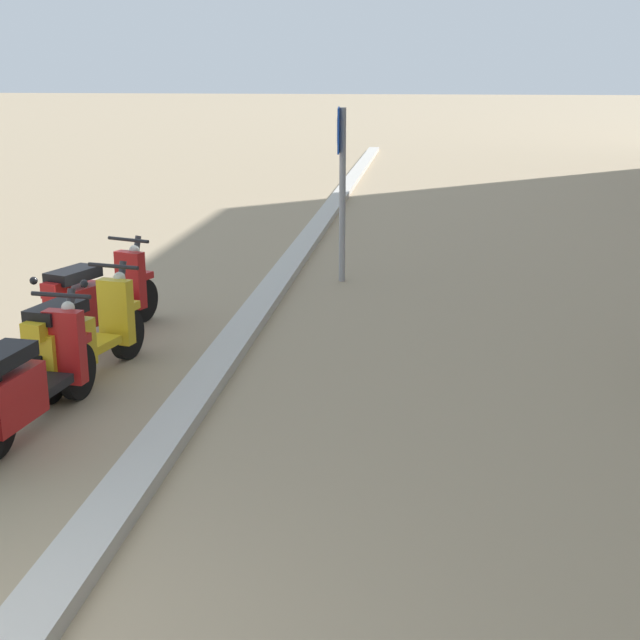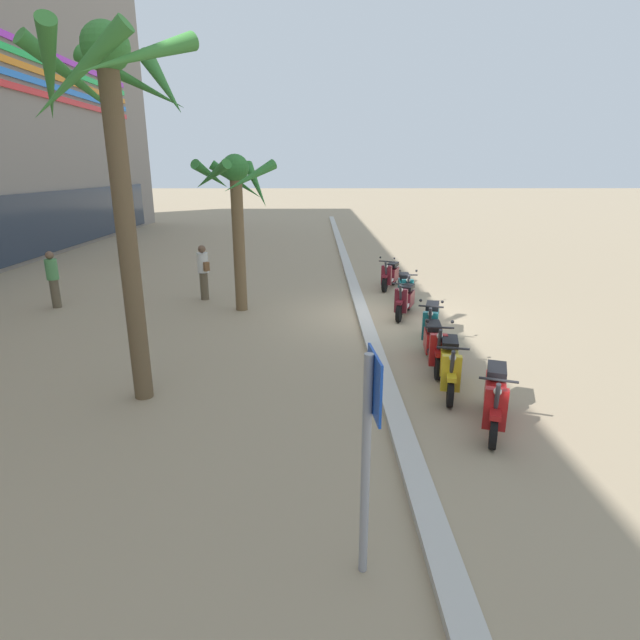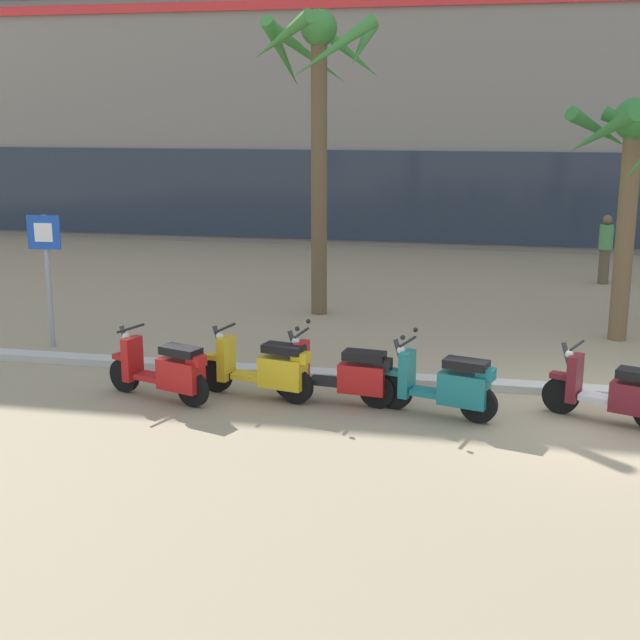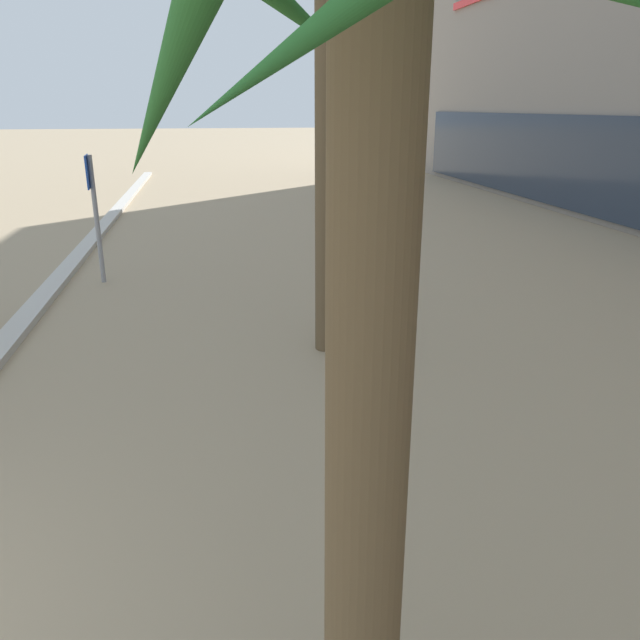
# 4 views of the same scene
# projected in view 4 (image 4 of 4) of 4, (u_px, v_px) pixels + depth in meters

# --- Properties ---
(crossing_sign) EXTENTS (0.60, 0.14, 2.40)m
(crossing_sign) POSITION_uv_depth(u_px,v_px,m) (94.00, 204.00, 11.57)
(crossing_sign) COLOR #939399
(crossing_sign) RESTS_ON ground
(palm_tree_far_corner) EXTENTS (2.33, 2.43, 4.41)m
(palm_tree_far_corner) POSITION_uv_depth(u_px,v_px,m) (388.00, 87.00, 2.03)
(palm_tree_far_corner) COLOR brown
(palm_tree_far_corner) RESTS_ON ground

